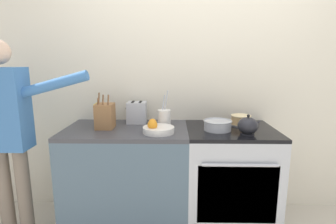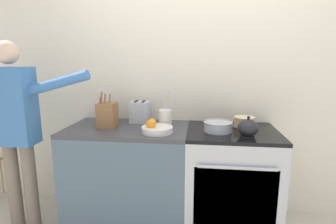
{
  "view_description": "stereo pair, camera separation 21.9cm",
  "coord_description": "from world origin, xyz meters",
  "px_view_note": "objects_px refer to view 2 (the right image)",
  "views": [
    {
      "loc": [
        -0.24,
        -1.86,
        1.48
      ],
      "look_at": [
        -0.28,
        0.29,
        1.05
      ],
      "focal_mm": 28.0,
      "sensor_mm": 36.0,
      "label": 1
    },
    {
      "loc": [
        -0.02,
        -1.84,
        1.48
      ],
      "look_at": [
        -0.28,
        0.29,
        1.05
      ],
      "focal_mm": 28.0,
      "sensor_mm": 36.0,
      "label": 2
    }
  ],
  "objects_px": {
    "knife_block": "(107,115)",
    "toaster": "(140,112)",
    "layer_cake": "(244,122)",
    "milk_carton": "(103,112)",
    "person_baker": "(16,121)",
    "utensil_crock": "(165,118)",
    "tea_kettle": "(248,128)",
    "mixing_bowl": "(218,126)",
    "fruit_bowl": "(156,128)",
    "stove_range": "(230,180)"
  },
  "relations": [
    {
      "from": "knife_block",
      "to": "toaster",
      "type": "bearing_deg",
      "value": 39.35
    },
    {
      "from": "layer_cake",
      "to": "milk_carton",
      "type": "height_order",
      "value": "milk_carton"
    },
    {
      "from": "toaster",
      "to": "person_baker",
      "type": "relative_size",
      "value": 0.12
    },
    {
      "from": "knife_block",
      "to": "person_baker",
      "type": "bearing_deg",
      "value": -163.77
    },
    {
      "from": "utensil_crock",
      "to": "milk_carton",
      "type": "xyz_separation_m",
      "value": [
        -0.61,
        0.11,
        0.02
      ]
    },
    {
      "from": "toaster",
      "to": "tea_kettle",
      "type": "bearing_deg",
      "value": -21.3
    },
    {
      "from": "mixing_bowl",
      "to": "toaster",
      "type": "height_order",
      "value": "toaster"
    },
    {
      "from": "fruit_bowl",
      "to": "toaster",
      "type": "bearing_deg",
      "value": 121.64
    },
    {
      "from": "layer_cake",
      "to": "person_baker",
      "type": "height_order",
      "value": "person_baker"
    },
    {
      "from": "knife_block",
      "to": "milk_carton",
      "type": "distance_m",
      "value": 0.2
    },
    {
      "from": "milk_carton",
      "to": "tea_kettle",
      "type": "bearing_deg",
      "value": -14.42
    },
    {
      "from": "stove_range",
      "to": "layer_cake",
      "type": "height_order",
      "value": "layer_cake"
    },
    {
      "from": "knife_block",
      "to": "fruit_bowl",
      "type": "bearing_deg",
      "value": -17.01
    },
    {
      "from": "mixing_bowl",
      "to": "milk_carton",
      "type": "distance_m",
      "value": 1.08
    },
    {
      "from": "layer_cake",
      "to": "stove_range",
      "type": "bearing_deg",
      "value": -130.68
    },
    {
      "from": "tea_kettle",
      "to": "fruit_bowl",
      "type": "relative_size",
      "value": 0.76
    },
    {
      "from": "utensil_crock",
      "to": "fruit_bowl",
      "type": "height_order",
      "value": "utensil_crock"
    },
    {
      "from": "tea_kettle",
      "to": "utensil_crock",
      "type": "relative_size",
      "value": 0.6
    },
    {
      "from": "mixing_bowl",
      "to": "layer_cake",
      "type": "bearing_deg",
      "value": 36.79
    },
    {
      "from": "utensil_crock",
      "to": "fruit_bowl",
      "type": "relative_size",
      "value": 1.26
    },
    {
      "from": "mixing_bowl",
      "to": "utensil_crock",
      "type": "distance_m",
      "value": 0.46
    },
    {
      "from": "tea_kettle",
      "to": "toaster",
      "type": "bearing_deg",
      "value": 158.7
    },
    {
      "from": "tea_kettle",
      "to": "mixing_bowl",
      "type": "distance_m",
      "value": 0.25
    },
    {
      "from": "mixing_bowl",
      "to": "toaster",
      "type": "bearing_deg",
      "value": 160.53
    },
    {
      "from": "toaster",
      "to": "layer_cake",
      "type": "bearing_deg",
      "value": -4.38
    },
    {
      "from": "toaster",
      "to": "utensil_crock",
      "type": "bearing_deg",
      "value": -29.39
    },
    {
      "from": "fruit_bowl",
      "to": "stove_range",
      "type": "bearing_deg",
      "value": 12.36
    },
    {
      "from": "layer_cake",
      "to": "knife_block",
      "type": "xyz_separation_m",
      "value": [
        -1.2,
        -0.13,
        0.06
      ]
    },
    {
      "from": "mixing_bowl",
      "to": "fruit_bowl",
      "type": "distance_m",
      "value": 0.51
    },
    {
      "from": "utensil_crock",
      "to": "toaster",
      "type": "xyz_separation_m",
      "value": [
        -0.26,
        0.15,
        0.02
      ]
    },
    {
      "from": "toaster",
      "to": "person_baker",
      "type": "xyz_separation_m",
      "value": [
        -0.97,
        -0.41,
        -0.02
      ]
    },
    {
      "from": "stove_range",
      "to": "layer_cake",
      "type": "xyz_separation_m",
      "value": [
        0.11,
        0.13,
        0.49
      ]
    },
    {
      "from": "fruit_bowl",
      "to": "milk_carton",
      "type": "bearing_deg",
      "value": 151.15
    },
    {
      "from": "mixing_bowl",
      "to": "milk_carton",
      "type": "relative_size",
      "value": 1.16
    },
    {
      "from": "person_baker",
      "to": "toaster",
      "type": "bearing_deg",
      "value": 21.04
    },
    {
      "from": "layer_cake",
      "to": "person_baker",
      "type": "bearing_deg",
      "value": -169.97
    },
    {
      "from": "fruit_bowl",
      "to": "toaster",
      "type": "relative_size",
      "value": 1.27
    },
    {
      "from": "stove_range",
      "to": "mixing_bowl",
      "type": "xyz_separation_m",
      "value": [
        -0.13,
        -0.05,
        0.49
      ]
    },
    {
      "from": "person_baker",
      "to": "milk_carton",
      "type": "bearing_deg",
      "value": 29.31
    },
    {
      "from": "stove_range",
      "to": "tea_kettle",
      "type": "bearing_deg",
      "value": -58.94
    },
    {
      "from": "utensil_crock",
      "to": "knife_block",
      "type": "bearing_deg",
      "value": -173.75
    },
    {
      "from": "utensil_crock",
      "to": "toaster",
      "type": "bearing_deg",
      "value": 150.61
    },
    {
      "from": "fruit_bowl",
      "to": "toaster",
      "type": "xyz_separation_m",
      "value": [
        -0.21,
        0.34,
        0.06
      ]
    },
    {
      "from": "fruit_bowl",
      "to": "milk_carton",
      "type": "relative_size",
      "value": 1.24
    },
    {
      "from": "stove_range",
      "to": "utensil_crock",
      "type": "bearing_deg",
      "value": 174.23
    },
    {
      "from": "milk_carton",
      "to": "toaster",
      "type": "bearing_deg",
      "value": 5.68
    },
    {
      "from": "milk_carton",
      "to": "person_baker",
      "type": "distance_m",
      "value": 0.73
    },
    {
      "from": "knife_block",
      "to": "person_baker",
      "type": "distance_m",
      "value": 0.75
    },
    {
      "from": "tea_kettle",
      "to": "fruit_bowl",
      "type": "bearing_deg",
      "value": 178.29
    },
    {
      "from": "knife_block",
      "to": "milk_carton",
      "type": "height_order",
      "value": "knife_block"
    }
  ]
}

